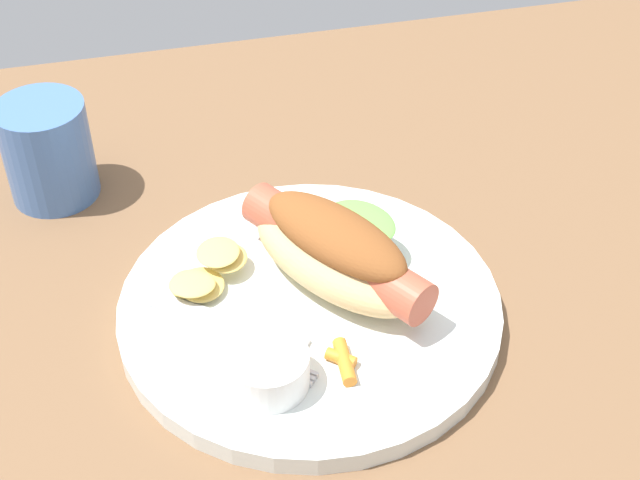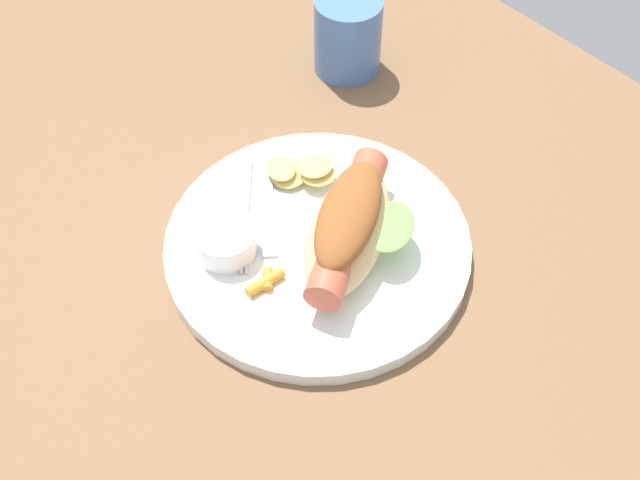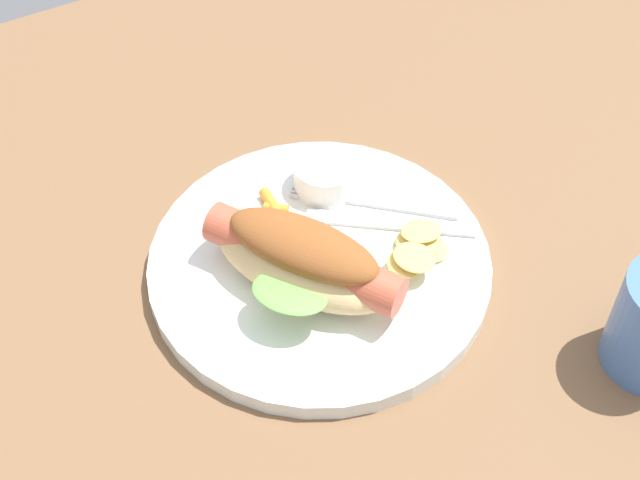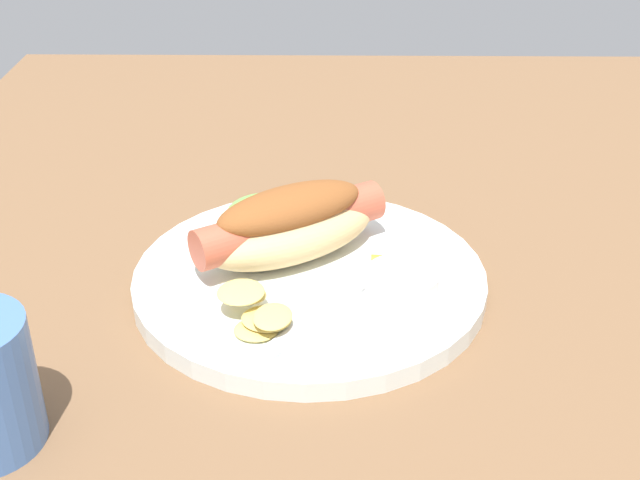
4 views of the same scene
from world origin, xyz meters
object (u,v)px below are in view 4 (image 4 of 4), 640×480
object	(u,v)px
hot_dog	(290,223)
fork	(342,322)
chips_pile	(256,310)
knife	(312,320)
plate	(310,280)
carrot_garnish	(392,262)
sauce_ramekin	(402,288)

from	to	relation	value
hot_dog	fork	distance (cm)	11.11
chips_pile	knife	bearing A→B (deg)	-90.47
plate	chips_pile	distance (cm)	8.22
plate	carrot_garnish	world-z (taller)	carrot_garnish
sauce_ramekin	chips_pile	distance (cm)	11.06
hot_dog	knife	world-z (taller)	hot_dog
plate	fork	size ratio (longest dim) A/B	2.35
sauce_ramekin	chips_pile	size ratio (longest dim) A/B	0.77
chips_pile	carrot_garnish	distance (cm)	13.07
hot_dog	chips_pile	xyz separation A→B (cm)	(-9.63, 2.08, -1.94)
hot_dog	fork	xyz separation A→B (cm)	(-9.90, -4.20, -2.80)
carrot_garnish	fork	bearing A→B (deg)	153.07
knife	sauce_ramekin	bearing A→B (deg)	-32.35
knife	chips_pile	size ratio (longest dim) A/B	2.00
hot_dog	knife	xyz separation A→B (cm)	(-9.67, -2.01, -2.82)
knife	plate	bearing A→B (deg)	39.10
fork	chips_pile	distance (cm)	6.35
hot_dog	carrot_garnish	distance (cm)	8.89
sauce_ramekin	carrot_garnish	size ratio (longest dim) A/B	1.47
hot_dog	knife	bearing A→B (deg)	-110.79
knife	chips_pile	bearing A→B (deg)	125.70
plate	chips_pile	bearing A→B (deg)	152.23
fork	hot_dog	bearing A→B (deg)	64.19
sauce_ramekin	knife	world-z (taller)	sauce_ramekin
chips_pile	sauce_ramekin	bearing A→B (deg)	-76.47
plate	chips_pile	xyz separation A→B (cm)	(-7.08, 3.73, 1.86)
chips_pile	hot_dog	bearing A→B (deg)	-12.18
sauce_ramekin	chips_pile	bearing A→B (deg)	103.53
plate	chips_pile	size ratio (longest dim) A/B	3.94
fork	sauce_ramekin	bearing A→B (deg)	-16.27
fork	plate	bearing A→B (deg)	60.36
sauce_ramekin	knife	distance (cm)	7.25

